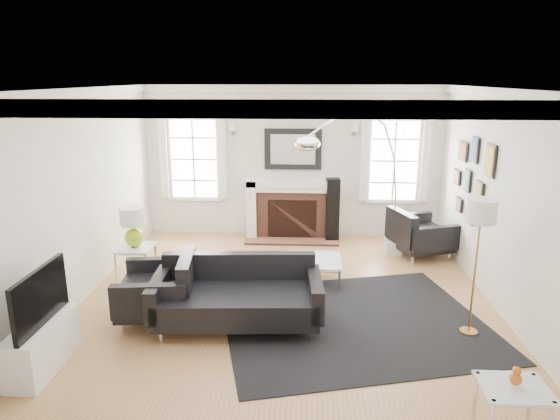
# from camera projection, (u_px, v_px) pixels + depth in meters

# --- Properties ---
(floor) EXTENTS (6.00, 6.00, 0.00)m
(floor) POSITION_uv_depth(u_px,v_px,m) (286.00, 302.00, 6.73)
(floor) COLOR #9F7143
(floor) RESTS_ON ground
(back_wall) EXTENTS (5.50, 0.04, 2.80)m
(back_wall) POSITION_uv_depth(u_px,v_px,m) (293.00, 162.00, 9.26)
(back_wall) COLOR silver
(back_wall) RESTS_ON floor
(front_wall) EXTENTS (5.50, 0.04, 2.80)m
(front_wall) POSITION_uv_depth(u_px,v_px,m) (268.00, 305.00, 3.47)
(front_wall) COLOR silver
(front_wall) RESTS_ON floor
(left_wall) EXTENTS (0.04, 6.00, 2.80)m
(left_wall) POSITION_uv_depth(u_px,v_px,m) (76.00, 198.00, 6.51)
(left_wall) COLOR silver
(left_wall) RESTS_ON floor
(right_wall) EXTENTS (0.04, 6.00, 2.80)m
(right_wall) POSITION_uv_depth(u_px,v_px,m) (506.00, 204.00, 6.22)
(right_wall) COLOR silver
(right_wall) RESTS_ON floor
(ceiling) EXTENTS (5.50, 6.00, 0.02)m
(ceiling) POSITION_uv_depth(u_px,v_px,m) (287.00, 89.00, 6.00)
(ceiling) COLOR white
(ceiling) RESTS_ON back_wall
(crown_molding) EXTENTS (5.50, 6.00, 0.12)m
(crown_molding) POSITION_uv_depth(u_px,v_px,m) (287.00, 94.00, 6.02)
(crown_molding) COLOR white
(crown_molding) RESTS_ON back_wall
(fireplace) EXTENTS (1.70, 0.69, 1.11)m
(fireplace) POSITION_uv_depth(u_px,v_px,m) (292.00, 210.00, 9.28)
(fireplace) COLOR white
(fireplace) RESTS_ON floor
(mantel_mirror) EXTENTS (1.05, 0.07, 0.75)m
(mantel_mirror) POSITION_uv_depth(u_px,v_px,m) (293.00, 149.00, 9.15)
(mantel_mirror) COLOR black
(mantel_mirror) RESTS_ON back_wall
(window_left) EXTENTS (1.24, 0.15, 1.62)m
(window_left) POSITION_uv_depth(u_px,v_px,m) (194.00, 159.00, 9.29)
(window_left) COLOR white
(window_left) RESTS_ON back_wall
(window_right) EXTENTS (1.24, 0.15, 1.62)m
(window_right) POSITION_uv_depth(u_px,v_px,m) (394.00, 160.00, 9.09)
(window_right) COLOR white
(window_right) RESTS_ON back_wall
(gallery_wall) EXTENTS (0.04, 1.73, 1.29)m
(gallery_wall) POSITION_uv_depth(u_px,v_px,m) (472.00, 174.00, 7.44)
(gallery_wall) COLOR black
(gallery_wall) RESTS_ON right_wall
(tv_unit) EXTENTS (0.35, 1.00, 1.09)m
(tv_unit) POSITION_uv_depth(u_px,v_px,m) (42.00, 339.00, 5.13)
(tv_unit) COLOR white
(tv_unit) RESTS_ON floor
(area_rug) EXTENTS (3.67, 3.29, 0.01)m
(area_rug) POSITION_uv_depth(u_px,v_px,m) (353.00, 321.00, 6.17)
(area_rug) COLOR black
(area_rug) RESTS_ON floor
(sofa) EXTENTS (2.07, 1.05, 0.66)m
(sofa) POSITION_uv_depth(u_px,v_px,m) (238.00, 296.00, 6.05)
(sofa) COLOR black
(sofa) RESTS_ON floor
(armchair_left) EXTENTS (1.01, 1.09, 0.67)m
(armchair_left) POSITION_uv_depth(u_px,v_px,m) (161.00, 290.00, 6.18)
(armchair_left) COLOR black
(armchair_left) RESTS_ON floor
(armchair_right) EXTENTS (1.13, 1.20, 0.66)m
(armchair_right) POSITION_uv_depth(u_px,v_px,m) (418.00, 235.00, 8.38)
(armchair_right) COLOR black
(armchair_right) RESTS_ON floor
(coffee_table) EXTENTS (0.78, 0.78, 0.35)m
(coffee_table) POSITION_uv_depth(u_px,v_px,m) (314.00, 261.00, 7.31)
(coffee_table) COLOR silver
(coffee_table) RESTS_ON floor
(side_table_left) EXTENTS (0.52, 0.52, 0.57)m
(side_table_left) POSITION_uv_depth(u_px,v_px,m) (135.00, 254.00, 7.20)
(side_table_left) COLOR silver
(side_table_left) RESTS_ON floor
(nesting_table) EXTENTS (0.53, 0.44, 0.58)m
(nesting_table) POSITION_uv_depth(u_px,v_px,m) (513.00, 400.00, 3.95)
(nesting_table) COLOR silver
(nesting_table) RESTS_ON floor
(gourd_lamp) EXTENTS (0.36, 0.36, 0.58)m
(gourd_lamp) POSITION_uv_depth(u_px,v_px,m) (133.00, 224.00, 7.09)
(gourd_lamp) COLOR #9CB817
(gourd_lamp) RESTS_ON side_table_left
(orange_vase) EXTENTS (0.10, 0.10, 0.16)m
(orange_vase) POSITION_uv_depth(u_px,v_px,m) (516.00, 377.00, 3.90)
(orange_vase) COLOR #B65017
(orange_vase) RESTS_ON nesting_table
(arc_floor_lamp) EXTENTS (1.82, 1.68, 2.57)m
(arc_floor_lamp) POSITION_uv_depth(u_px,v_px,m) (355.00, 180.00, 7.71)
(arc_floor_lamp) COLOR silver
(arc_floor_lamp) RESTS_ON floor
(stick_floor_lamp) EXTENTS (0.33, 0.33, 1.63)m
(stick_floor_lamp) POSITION_uv_depth(u_px,v_px,m) (481.00, 218.00, 5.54)
(stick_floor_lamp) COLOR #AF813C
(stick_floor_lamp) RESTS_ON floor
(speaker_tower) EXTENTS (0.26, 0.26, 1.17)m
(speaker_tower) POSITION_uv_depth(u_px,v_px,m) (332.00, 210.00, 9.09)
(speaker_tower) COLOR black
(speaker_tower) RESTS_ON floor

